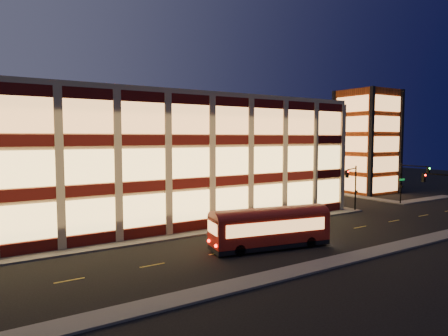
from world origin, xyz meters
TOP-DOWN VIEW (x-y plane):
  - ground at (0.00, 0.00)m, footprint 200.00×200.00m
  - sidewalk_office_south at (-3.00, 1.00)m, footprint 54.00×2.00m
  - sidewalk_office_east at (23.00, 17.00)m, footprint 2.00×30.00m
  - sidewalk_tower_south at (40.00, 1.00)m, footprint 14.00×2.00m
  - sidewalk_tower_west at (34.00, 17.00)m, footprint 2.00×30.00m
  - sidewalk_near at (0.00, -13.00)m, footprint 100.00×2.00m
  - office_building at (-2.91, 16.91)m, footprint 50.45×30.45m
  - stair_tower at (39.95, 11.95)m, footprint 8.60×8.60m
  - traffic_signal_far at (22.21, 0.24)m, footprint 3.79×1.87m
  - traffic_signal_right at (33.50, -0.62)m, footprint 1.20×4.37m
  - traffic_signal_near at (23.50, -11.03)m, footprint 0.32×4.45m
  - trolley_bus at (2.54, -7.11)m, footprint 10.98×4.65m

SIDE VIEW (x-z plane):
  - ground at x=0.00m, z-range 0.00..0.00m
  - sidewalk_office_south at x=-3.00m, z-range 0.00..0.15m
  - sidewalk_office_east at x=23.00m, z-range 0.00..0.15m
  - sidewalk_tower_south at x=40.00m, z-range 0.00..0.15m
  - sidewalk_tower_west at x=34.00m, z-range 0.00..0.15m
  - sidewalk_near at x=0.00m, z-range 0.00..0.15m
  - trolley_bus at x=2.54m, z-range 0.20..3.81m
  - traffic_signal_right at x=33.50m, z-range 1.10..7.10m
  - traffic_signal_far at x=22.21m, z-range 1.11..7.11m
  - traffic_signal_near at x=23.50m, z-range 1.13..7.13m
  - office_building at x=-2.91m, z-range 0.00..14.50m
  - stair_tower at x=39.95m, z-range -0.01..17.99m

